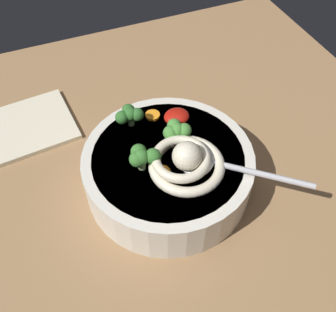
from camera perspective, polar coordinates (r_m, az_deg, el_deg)
table_slab at (r=55.78cm, az=-2.20°, el=-9.56°), size 93.11×93.11×3.73cm
soup_bowl at (r=54.23cm, az=-0.00°, el=-2.13°), size 23.54×23.54×6.51cm
noodle_pile at (r=49.46cm, az=2.57°, el=-0.79°), size 11.02×10.81×4.43cm
soup_spoon at (r=50.41cm, az=6.00°, el=-0.83°), size 15.45×13.54×1.60cm
chili_sauce_dollop at (r=55.72cm, az=1.29°, el=5.85°), size 3.72×3.35×1.67cm
broccoli_floret_front at (r=49.24cm, az=-3.53°, el=0.04°), size 4.12×3.55×3.26cm
broccoli_floret_near_spoon at (r=54.85cm, az=-5.64°, el=6.18°), size 3.75×3.23×2.97cm
broccoli_floret_left at (r=52.34cm, az=1.27°, el=3.89°), size 3.91×3.36×3.09cm
carrot_slice_far at (r=56.86cm, az=-2.31°, el=6.05°), size 2.16×2.16×0.42cm
carrot_slice_right at (r=49.64cm, az=-1.02°, el=-2.58°), size 2.47×2.47×0.51cm
folded_napkin at (r=68.12cm, az=-21.04°, el=3.75°), size 17.99×14.25×0.80cm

